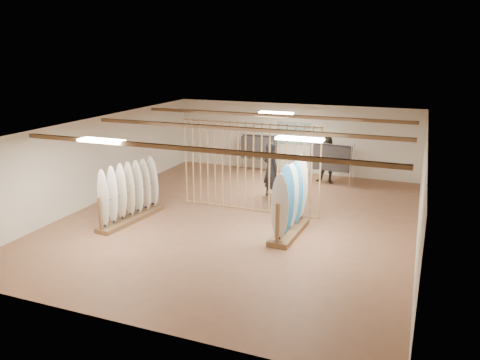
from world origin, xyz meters
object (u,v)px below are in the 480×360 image
at_px(clothing_rack_a, 259,147).
at_px(shopper_b, 328,157).
at_px(rack_left, 130,201).
at_px(clothing_rack_b, 332,158).
at_px(shopper_a, 271,166).
at_px(rack_right, 290,211).

distance_m(clothing_rack_a, shopper_b, 3.00).
relative_size(rack_left, clothing_rack_b, 1.59).
relative_size(clothing_rack_b, shopper_a, 0.75).
relative_size(clothing_rack_a, shopper_b, 0.80).
xyz_separation_m(clothing_rack_a, shopper_a, (1.47, -3.00, 0.03)).
distance_m(rack_left, shopper_a, 4.91).
distance_m(clothing_rack_a, shopper_a, 3.34).
distance_m(clothing_rack_a, clothing_rack_b, 3.26).
height_order(clothing_rack_a, shopper_b, shopper_b).
distance_m(rack_right, clothing_rack_b, 5.23).
bearing_deg(rack_right, clothing_rack_a, 118.70).
distance_m(shopper_a, shopper_b, 2.83).
distance_m(rack_left, rack_right, 4.71).
xyz_separation_m(rack_left, rack_right, (4.66, 0.66, 0.08)).
relative_size(clothing_rack_a, clothing_rack_b, 1.00).
height_order(rack_right, clothing_rack_b, rack_right).
distance_m(rack_right, shopper_a, 3.47).
xyz_separation_m(clothing_rack_b, shopper_a, (-1.68, -2.12, 0.02)).
height_order(rack_left, rack_right, rack_right).
distance_m(rack_left, shopper_b, 7.70).
bearing_deg(rack_right, rack_left, -169.45).
bearing_deg(clothing_rack_a, rack_left, -107.29).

